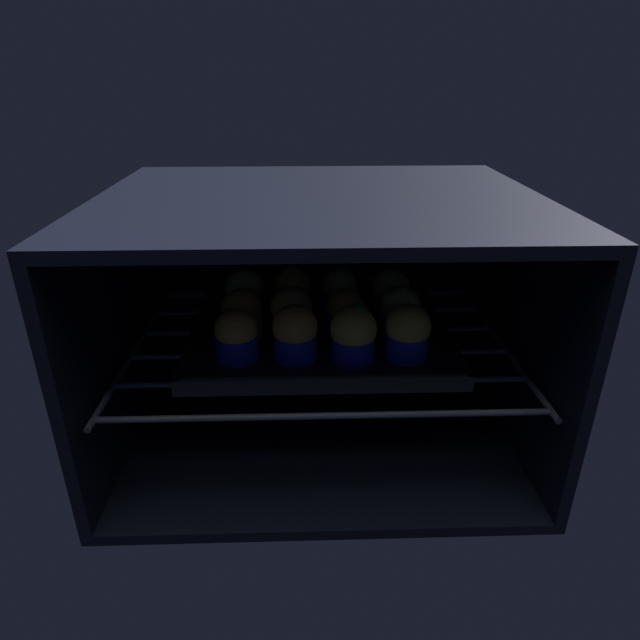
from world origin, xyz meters
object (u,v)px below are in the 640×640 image
Objects in this scene: muffin_row1_col0 at (242,314)px; muffin_row2_col0 at (245,292)px; muffin_row0_col0 at (236,336)px; muffin_row0_col1 at (295,333)px; muffin_row1_col2 at (345,313)px; muffin_row2_col3 at (391,292)px; muffin_row0_col2 at (354,334)px; muffin_row1_col1 at (292,312)px; muffin_row1_col3 at (400,311)px; muffin_row0_col3 at (408,333)px; muffin_row2_col2 at (340,291)px; muffin_row2_col1 at (293,291)px; baking_tray at (320,336)px.

muffin_row2_col0 reaches higher than muffin_row1_col0.
muffin_row0_col1 reaches higher than muffin_row0_col0.
muffin_row1_col2 and muffin_row2_col3 have the same top height.
muffin_row2_col3 is (7.33, 15.91, -0.53)cm from muffin_row0_col2.
muffin_row2_col0 is (-8.02, 15.12, -0.22)cm from muffin_row0_col1.
muffin_row1_col1 is (7.17, 0.15, 0.07)cm from muffin_row1_col0.
muffin_row0_col2 is 22.23cm from muffin_row2_col0.
muffin_row0_col2 is at bearing -133.07° from muffin_row1_col3.
muffin_row0_col3 reaches higher than muffin_row0_col0.
muffin_row0_col2 is at bearing -43.68° from muffin_row1_col1.
muffin_row1_col1 is 0.96× the size of muffin_row2_col2.
muffin_row0_col2 reaches higher than muffin_row1_col1.
muffin_row2_col2 is at bearing 91.54° from muffin_row1_col2.
muffin_row0_col0 is 21.19cm from muffin_row2_col2.
muffin_row1_col2 is at bearing -133.93° from muffin_row2_col3.
muffin_row0_col2 is 1.01× the size of muffin_row2_col1.
muffin_row0_col3 reaches higher than muffin_row1_col2.
muffin_row2_col2 is (-0.22, 8.09, 0.11)cm from muffin_row1_col2.
muffin_row1_col0 is 0.97× the size of muffin_row2_col0.
muffin_row0_col2 is 10.98cm from muffin_row1_col3.
muffin_row2_col1 is at bearing -179.39° from muffin_row2_col3.
muffin_row2_col0 is at bearing 91.89° from muffin_row1_col0.
muffin_row1_col1 is 15.80cm from muffin_row1_col3.
muffin_row0_col0 is 1.01× the size of muffin_row2_col3.
muffin_row2_col2 is (-8.21, 7.85, -0.01)cm from muffin_row1_col3.
muffin_row0_col1 is 14.98cm from muffin_row0_col3.
muffin_row1_col1 and muffin_row1_col3 have the same top height.
muffin_row0_col2 is 1.10× the size of muffin_row1_col1.
muffin_row2_col0 reaches higher than muffin_row1_col2.
muffin_row2_col0 is (-7.43, 7.77, 0.08)cm from muffin_row1_col1.
muffin_row2_col0 is (-23.00, 15.33, -0.14)cm from muffin_row0_col3.
muffin_row2_col0 is (-15.74, 15.70, -0.27)cm from muffin_row0_col2.
muffin_row1_col3 is at bearing 26.03° from muffin_row0_col1.
baking_tray is 5.14× the size of muffin_row1_col3.
muffin_row2_col3 is (15.04, 15.32, -0.49)cm from muffin_row0_col1.
muffin_row0_col1 reaches higher than muffin_row2_col0.
muffin_row0_col3 is 1.04× the size of muffin_row2_col0.
muffin_row2_col1 is (-0.53, 15.15, -0.06)cm from muffin_row0_col1.
muffin_row0_col2 is 1.09× the size of muffin_row1_col3.
muffin_row0_col1 is at bearing -135.11° from muffin_row1_col2.
muffin_row0_col2 is 17.33cm from muffin_row1_col0.
muffin_row1_col3 is at bearing 88.31° from muffin_row0_col3.
muffin_row0_col1 is 1.08× the size of muffin_row1_col0.
muffin_row2_col2 is at bearing 46.28° from muffin_row1_col1.
muffin_row2_col2 is (3.46, 7.87, 3.91)cm from baking_tray.
muffin_row0_col3 is at bearing 2.93° from muffin_row0_col2.
muffin_row1_col3 is (0.23, 7.65, -0.23)cm from muffin_row0_col3.
baking_tray is at bearing -62.31° from muffin_row2_col1.
muffin_row1_col1 is 10.98cm from muffin_row2_col2.
muffin_row0_col2 is 7.28cm from muffin_row0_col3.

